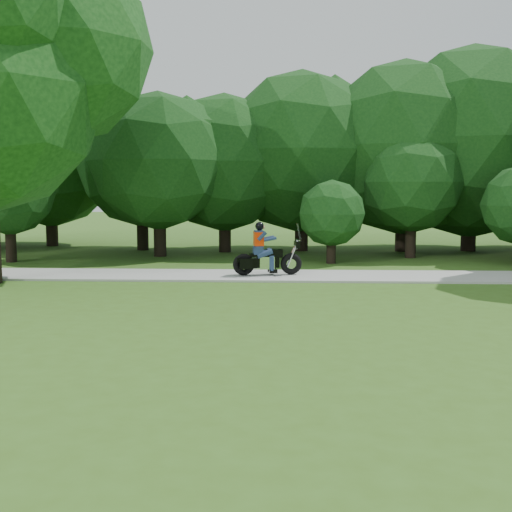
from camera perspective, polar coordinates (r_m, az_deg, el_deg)
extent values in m
plane|color=#375A19|center=(10.63, 17.29, -8.08)|extent=(100.00, 100.00, 0.00)
cube|color=gray|center=(18.33, 10.95, -1.79)|extent=(60.00, 2.20, 0.06)
cylinder|color=black|center=(23.39, 13.59, 1.70)|extent=(0.38, 0.38, 1.52)
sphere|color=#103611|center=(23.32, 13.71, 6.42)|extent=(3.57, 3.57, 3.57)
cylinder|color=black|center=(22.99, -20.96, 1.26)|extent=(0.35, 0.35, 1.42)
sphere|color=#103611|center=(22.91, -21.13, 5.53)|extent=(3.08, 3.08, 3.08)
cylinder|color=black|center=(26.45, 18.38, 2.38)|extent=(0.57, 0.57, 1.80)
sphere|color=#103611|center=(26.44, 18.63, 9.57)|extent=(7.43, 7.43, 7.43)
cylinder|color=black|center=(25.81, -10.05, 2.52)|extent=(0.45, 0.45, 1.80)
sphere|color=#103611|center=(25.77, -10.16, 8.18)|extent=(5.07, 5.07, 5.07)
cylinder|color=black|center=(28.49, -17.70, 2.67)|extent=(0.49, 0.49, 1.80)
sphere|color=#103611|center=(28.46, -17.89, 8.31)|extent=(5.85, 5.85, 5.85)
cylinder|color=black|center=(23.44, -8.54, 2.17)|extent=(0.45, 0.45, 1.80)
sphere|color=#103611|center=(23.40, -8.65, 8.32)|extent=(4.97, 4.97, 4.97)
cylinder|color=black|center=(25.58, 12.87, 2.42)|extent=(0.54, 0.54, 1.80)
sphere|color=#103611|center=(25.56, 13.05, 9.34)|extent=(6.72, 6.72, 6.72)
cylinder|color=black|center=(25.18, 4.06, 2.51)|extent=(0.51, 0.51, 1.80)
sphere|color=#103611|center=(25.15, 4.11, 9.21)|extent=(6.28, 6.28, 6.28)
cylinder|color=black|center=(21.27, 6.70, 0.60)|extent=(0.31, 0.31, 0.94)
sphere|color=#103611|center=(21.19, 6.74, 3.79)|extent=(2.21, 2.21, 2.21)
cylinder|color=black|center=(24.73, -2.78, 2.32)|extent=(0.46, 0.46, 1.69)
sphere|color=#103611|center=(24.68, -2.82, 8.25)|extent=(5.27, 5.27, 5.27)
sphere|color=#113E12|center=(18.62, -17.28, 17.26)|extent=(5.12, 5.12, 5.12)
torus|color=black|center=(17.95, -1.10, -0.76)|extent=(0.63, 0.27, 0.61)
torus|color=black|center=(18.14, 3.15, -0.70)|extent=(0.63, 0.27, 0.61)
cube|color=black|center=(18.00, 0.52, -0.60)|extent=(0.99, 0.37, 0.28)
cube|color=silver|center=(18.02, 0.95, -0.59)|extent=(0.46, 0.36, 0.35)
cube|color=black|center=(18.02, 1.63, 0.24)|extent=(0.49, 0.33, 0.23)
cube|color=black|center=(17.96, 0.18, 0.11)|extent=(0.49, 0.35, 0.09)
cylinder|color=silver|center=(18.11, 3.26, 0.26)|extent=(0.35, 0.10, 0.78)
cylinder|color=silver|center=(18.10, 3.73, 1.45)|extent=(0.13, 0.56, 0.03)
cube|color=black|center=(17.76, -0.90, -0.70)|extent=(0.38, 0.16, 0.30)
cube|color=black|center=(18.14, -1.03, -0.55)|extent=(0.38, 0.16, 0.30)
cube|color=navy|center=(17.95, 0.18, 0.50)|extent=(0.31, 0.37, 0.21)
cube|color=navy|center=(17.92, 0.24, 1.50)|extent=(0.29, 0.40, 0.49)
cube|color=red|center=(17.92, 0.24, 1.55)|extent=(0.32, 0.44, 0.38)
sphere|color=black|center=(17.90, 0.32, 2.67)|extent=(0.24, 0.24, 0.24)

